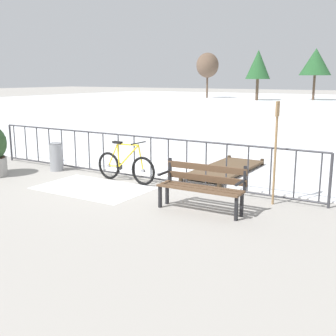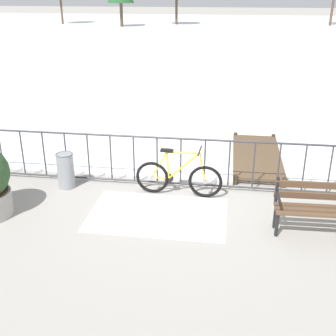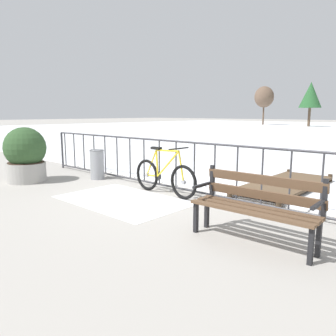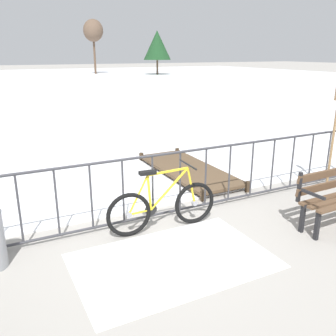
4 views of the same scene
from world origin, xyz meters
The scene contains 9 objects.
ground_plane centered at (0.00, 0.00, 0.00)m, with size 160.00×160.00×0.00m, color #9E9991.
frozen_pond centered at (0.00, 28.40, 0.01)m, with size 80.00×56.00×0.03m, color white.
snow_patch centered at (-0.27, -1.20, 0.00)m, with size 2.47×1.57×0.01m, color white.
railing_fence centered at (0.00, 0.00, 0.56)m, with size 9.06×0.06×1.07m.
bicycle_near_railing centered at (0.00, -0.36, 0.37)m, with size 1.71×0.52×0.97m.
oar_upright centered at (3.53, -0.30, 1.14)m, with size 0.04×0.16×1.98m.
wooden_dock centered at (1.61, 1.71, 0.12)m, with size 1.10×2.91×0.20m.
tree_west_mid centered at (16.88, 35.47, 3.31)m, with size 3.17×3.17×4.94m.
tree_centre centered at (10.79, 40.23, 4.94)m, with size 2.33×2.33×6.28m.
Camera 4 is at (-2.17, -4.80, 2.52)m, focal length 39.13 mm.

